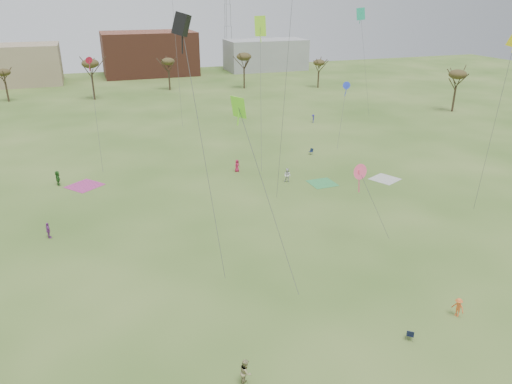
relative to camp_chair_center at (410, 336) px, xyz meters
name	(u,v)px	position (x,y,z in m)	size (l,w,h in m)	color
ground	(309,319)	(-5.64, 4.37, -0.26)	(260.00, 260.00, 0.00)	#33591C
spectator_fore_b	(246,372)	(-12.06, -0.18, 0.66)	(0.90, 0.70, 1.84)	tan
flyer_mid_b	(458,307)	(4.93, 1.11, 0.50)	(0.98, 0.56, 1.51)	orange
spectator_mid_d	(48,231)	(-24.35, 24.41, 0.56)	(0.96, 0.40, 1.64)	purple
spectator_mid_e	(287,175)	(3.57, 30.75, 0.65)	(0.89, 0.69, 1.82)	white
flyer_far_a	(58,178)	(-23.87, 39.34, 0.66)	(1.70, 0.54, 1.84)	#2C6B23
flyer_far_b	(237,166)	(-1.28, 36.63, 0.58)	(0.82, 0.53, 1.67)	#AD1D45
flyer_far_c	(313,119)	(19.81, 57.42, 0.49)	(0.97, 0.56, 1.50)	navy
blanket_cream	(385,179)	(15.92, 27.58, -0.26)	(3.15, 3.15, 0.03)	beige
blanket_plum	(85,186)	(-20.83, 37.87, -0.26)	(3.63, 3.63, 0.03)	#B83882
blanket_olive	(322,183)	(7.62, 28.93, -0.26)	(3.17, 3.17, 0.03)	green
camp_chair_center	(410,336)	(0.00, 0.00, 0.00)	(0.73, 0.74, 0.87)	#141B38
camp_chair_right	(311,153)	(11.32, 40.18, 0.00)	(0.73, 0.72, 0.87)	#131E35
kites_aloft	(213,29)	(-5.84, 29.23, 18.61)	(75.97, 65.60, 27.74)	red
tree_line	(138,71)	(-8.48, 83.49, 6.83)	(117.44, 49.32, 8.91)	#3A2B1E
building_brick	(150,53)	(-0.64, 124.37, 5.74)	(26.00, 16.00, 12.00)	brown
building_grey	(266,55)	(34.36, 122.37, 4.24)	(24.00, 12.00, 9.00)	gray
radio_tower	(227,3)	(24.36, 129.37, 18.95)	(1.51, 1.72, 41.00)	#9EA3A8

